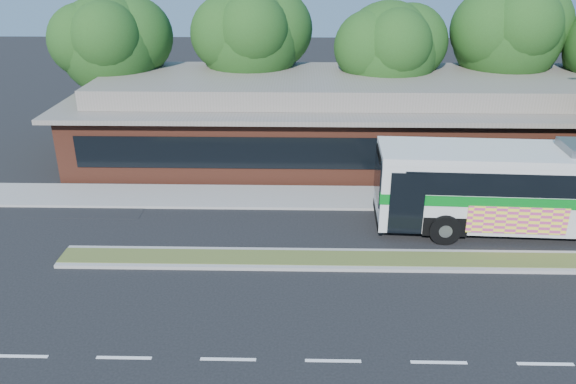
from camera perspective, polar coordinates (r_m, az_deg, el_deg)
ground at (r=21.16m, az=12.10°, el=-7.79°), size 120.00×120.00×0.00m
median_strip at (r=21.63m, az=11.84°, el=-6.80°), size 26.00×1.10×0.15m
sidewalk at (r=26.74m, az=9.76°, el=-0.60°), size 44.00×2.60×0.12m
parking_lot at (r=32.91m, az=-24.01°, el=2.18°), size 14.00×12.00×0.01m
plaza_building at (r=32.21m, az=8.43°, el=7.54°), size 33.20×11.20×4.45m
tree_bg_a at (r=34.92m, az=-16.92°, el=14.32°), size 6.47×5.80×8.63m
tree_bg_b at (r=34.34m, az=-3.15°, el=15.57°), size 6.69×6.00×9.00m
tree_bg_c at (r=33.76m, az=10.79°, el=14.14°), size 6.24×5.60×8.26m
tree_bg_d at (r=36.41m, az=22.02°, el=14.87°), size 6.91×6.20×9.37m
transit_bus at (r=24.93m, az=24.98°, el=0.82°), size 13.76×3.66×3.83m
sedan at (r=29.71m, az=-9.18°, el=3.19°), size 4.79×2.19×1.36m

